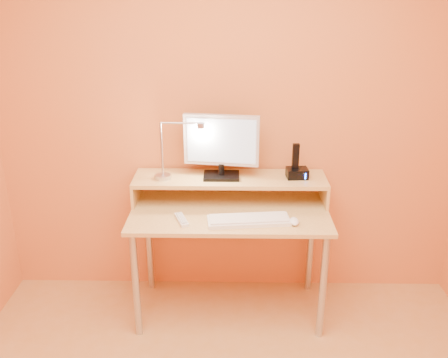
{
  "coord_description": "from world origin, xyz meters",
  "views": [
    {
      "loc": [
        0.01,
        -1.56,
        2.03
      ],
      "look_at": [
        -0.03,
        1.13,
        0.95
      ],
      "focal_mm": 40.07,
      "sensor_mm": 36.0,
      "label": 1
    }
  ],
  "objects_px": {
    "lamp_base": "(163,177)",
    "phone_dock": "(297,173)",
    "monitor_panel": "(221,140)",
    "keyboard": "(249,221)",
    "mouse": "(294,221)",
    "remote_control": "(182,220)"
  },
  "relations": [
    {
      "from": "monitor_panel",
      "to": "keyboard",
      "type": "xyz_separation_m",
      "value": [
        0.16,
        -0.31,
        -0.39
      ]
    },
    {
      "from": "phone_dock",
      "to": "keyboard",
      "type": "relative_size",
      "value": 0.27
    },
    {
      "from": "lamp_base",
      "to": "remote_control",
      "type": "xyz_separation_m",
      "value": [
        0.14,
        -0.27,
        -0.16
      ]
    },
    {
      "from": "mouse",
      "to": "remote_control",
      "type": "height_order",
      "value": "mouse"
    },
    {
      "from": "keyboard",
      "to": "remote_control",
      "type": "xyz_separation_m",
      "value": [
        -0.39,
        0.01,
        -0.0
      ]
    },
    {
      "from": "phone_dock",
      "to": "mouse",
      "type": "height_order",
      "value": "phone_dock"
    },
    {
      "from": "monitor_panel",
      "to": "remote_control",
      "type": "xyz_separation_m",
      "value": [
        -0.23,
        -0.31,
        -0.39
      ]
    },
    {
      "from": "lamp_base",
      "to": "keyboard",
      "type": "distance_m",
      "value": 0.61
    },
    {
      "from": "lamp_base",
      "to": "phone_dock",
      "type": "bearing_deg",
      "value": 2.07
    },
    {
      "from": "keyboard",
      "to": "mouse",
      "type": "xyz_separation_m",
      "value": [
        0.26,
        -0.01,
        0.01
      ]
    },
    {
      "from": "keyboard",
      "to": "remote_control",
      "type": "distance_m",
      "value": 0.39
    },
    {
      "from": "lamp_base",
      "to": "phone_dock",
      "type": "distance_m",
      "value": 0.83
    },
    {
      "from": "mouse",
      "to": "lamp_base",
      "type": "bearing_deg",
      "value": 160.85
    },
    {
      "from": "monitor_panel",
      "to": "lamp_base",
      "type": "bearing_deg",
      "value": -166.09
    },
    {
      "from": "phone_dock",
      "to": "mouse",
      "type": "relative_size",
      "value": 1.38
    },
    {
      "from": "monitor_panel",
      "to": "keyboard",
      "type": "distance_m",
      "value": 0.52
    },
    {
      "from": "monitor_panel",
      "to": "keyboard",
      "type": "bearing_deg",
      "value": -54.79
    },
    {
      "from": "monitor_panel",
      "to": "remote_control",
      "type": "distance_m",
      "value": 0.54
    },
    {
      "from": "monitor_panel",
      "to": "remote_control",
      "type": "relative_size",
      "value": 2.78
    },
    {
      "from": "monitor_panel",
      "to": "mouse",
      "type": "height_order",
      "value": "monitor_panel"
    },
    {
      "from": "phone_dock",
      "to": "keyboard",
      "type": "distance_m",
      "value": 0.47
    },
    {
      "from": "monitor_panel",
      "to": "mouse",
      "type": "distance_m",
      "value": 0.66
    }
  ]
}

